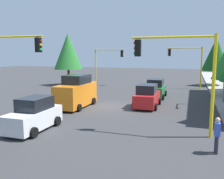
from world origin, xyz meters
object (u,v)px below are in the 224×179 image
car_white (34,115)px  pedestrian_crossing (217,134)px  tree_roadside_far (216,54)px  car_red (147,97)px  traffic_signal_near_left (179,64)px  car_green (156,89)px  delivery_van_orange (76,92)px  traffic_signal_near_right (10,60)px  tree_opposite_side (68,51)px  traffic_signal_far_left (187,59)px  traffic_signal_far_right (107,59)px

car_white → pedestrian_crossing: car_white is taller
tree_roadside_far → car_red: size_ratio=1.70×
traffic_signal_near_left → tree_roadside_far: size_ratio=0.81×
car_green → tree_roadside_far: bearing=151.8°
traffic_signal_near_left → pedestrian_crossing: size_ratio=3.30×
traffic_signal_near_left → delivery_van_orange: (-4.73, -8.74, -2.69)m
tree_roadside_far → traffic_signal_near_left: bearing=-9.0°
traffic_signal_near_right → tree_opposite_side: tree_opposite_side is taller
traffic_signal_near_left → car_green: traffic_signal_near_left is taller
traffic_signal_near_left → car_green: bearing=-166.0°
delivery_van_orange → car_red: (-1.93, 5.84, -0.38)m
traffic_signal_near_right → car_green: bearing=143.5°
delivery_van_orange → car_red: bearing=108.3°
traffic_signal_near_right → tree_opposite_side: size_ratio=0.78×
traffic_signal_near_left → pedestrian_crossing: (2.28, 1.91, -3.06)m
traffic_signal_near_left → tree_roadside_far: tree_roadside_far is taller
delivery_van_orange → tree_opposite_side: bearing=-149.1°
traffic_signal_near_right → traffic_signal_far_left: bearing=150.3°
traffic_signal_near_left → tree_roadside_far: bearing=171.0°
traffic_signal_far_left → tree_opposite_side: (2.00, -16.67, 1.04)m
car_green → car_white: bearing=-21.7°
tree_roadside_far → car_red: bearing=-21.2°
traffic_signal_far_left → tree_opposite_side: bearing=-83.2°
tree_opposite_side → car_green: size_ratio=1.89×
traffic_signal_near_right → car_green: 14.71m
traffic_signal_far_left → traffic_signal_far_right: bearing=-90.0°
delivery_van_orange → traffic_signal_near_right: bearing=-29.5°
tree_roadside_far → car_red: tree_roadside_far is taller
car_green → traffic_signal_far_right: bearing=-135.0°
traffic_signal_near_left → car_green: size_ratio=1.41×
traffic_signal_near_right → traffic_signal_near_left: traffic_signal_near_right is taller
traffic_signal_far_right → car_green: 12.33m
delivery_van_orange → car_white: delivery_van_orange is taller
tree_opposite_side → car_green: 15.79m
tree_opposite_side → car_green: (6.48, 13.81, -4.05)m
tree_opposite_side → car_white: bearing=23.0°
traffic_signal_near_left → tree_opposite_side: (-18.00, -16.69, 0.98)m
tree_roadside_far → delivery_van_orange: tree_roadside_far is taller
traffic_signal_far_left → car_green: (8.48, -2.86, -3.01)m
traffic_signal_far_right → car_white: 22.32m
traffic_signal_near_right → traffic_signal_near_left: (0.00, 11.41, -0.17)m
tree_roadside_far → pedestrian_crossing: 26.60m
traffic_signal_far_right → tree_opposite_side: 5.83m
traffic_signal_far_right → pedestrian_crossing: (22.28, 13.24, -2.90)m
traffic_signal_near_right → tree_opposite_side: bearing=-163.7°
traffic_signal_near_left → traffic_signal_near_right: bearing=-90.0°
tree_roadside_far → car_green: bearing=-28.2°
traffic_signal_far_right → tree_roadside_far: (-4.00, 15.15, 0.75)m
traffic_signal_near_right → delivery_van_orange: size_ratio=1.22×
traffic_signal_near_right → car_red: (-6.66, 8.51, -3.25)m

